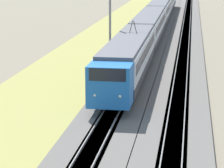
% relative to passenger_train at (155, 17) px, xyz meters
% --- Properties ---
extents(ballast_main, '(240.00, 4.40, 0.30)m').
position_rel_passenger_train_xyz_m(ballast_main, '(-18.37, 0.00, -2.22)').
color(ballast_main, '#605B56').
rests_on(ballast_main, ground).
extents(ballast_adjacent, '(240.00, 4.40, 0.30)m').
position_rel_passenger_train_xyz_m(ballast_adjacent, '(-18.37, -4.35, -2.22)').
color(ballast_adjacent, '#605B56').
rests_on(ballast_adjacent, ground).
extents(track_main, '(240.00, 1.57, 0.45)m').
position_rel_passenger_train_xyz_m(track_main, '(-18.37, 0.00, -2.21)').
color(track_main, '#4C4238').
rests_on(track_main, ground).
extents(track_adjacent, '(240.00, 1.57, 0.45)m').
position_rel_passenger_train_xyz_m(track_adjacent, '(-18.37, -4.35, -2.21)').
color(track_adjacent, '#4C4238').
rests_on(track_adjacent, ground).
extents(grass_verge, '(240.00, 10.21, 0.12)m').
position_rel_passenger_train_xyz_m(grass_verge, '(-18.37, 5.51, -2.31)').
color(grass_verge, '#99934C').
rests_on(grass_verge, ground).
extents(passenger_train, '(86.80, 2.97, 5.06)m').
position_rel_passenger_train_xyz_m(passenger_train, '(0.00, 0.00, 0.00)').
color(passenger_train, blue).
rests_on(passenger_train, ground).
extents(catenary_mast_mid, '(0.22, 2.56, 9.50)m').
position_rel_passenger_train_xyz_m(catenary_mast_mid, '(-25.58, 2.56, 2.53)').
color(catenary_mast_mid, slate).
rests_on(catenary_mast_mid, ground).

